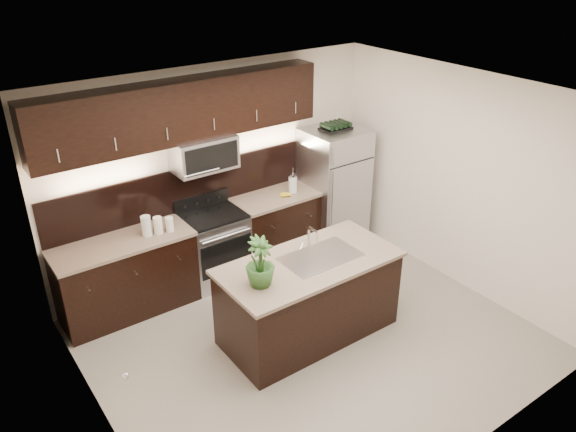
{
  "coord_description": "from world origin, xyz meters",
  "views": [
    {
      "loc": [
        -3.1,
        -3.88,
        4.05
      ],
      "look_at": [
        0.08,
        0.55,
        1.28
      ],
      "focal_mm": 35.0,
      "sensor_mm": 36.0,
      "label": 1
    }
  ],
  "objects": [
    {
      "name": "counter_run",
      "position": [
        -0.46,
        1.69,
        0.47
      ],
      "size": [
        3.51,
        0.65,
        0.94
      ],
      "color": "black",
      "rests_on": "ground"
    },
    {
      "name": "refrigerator",
      "position": [
        1.65,
        1.63,
        0.84
      ],
      "size": [
        0.81,
        0.73,
        1.68
      ],
      "primitive_type": "cube",
      "color": "#B2B2B7",
      "rests_on": "ground"
    },
    {
      "name": "wine_rack",
      "position": [
        1.65,
        1.63,
        1.72
      ],
      "size": [
        0.41,
        0.26,
        0.1
      ],
      "color": "black",
      "rests_on": "refrigerator"
    },
    {
      "name": "sink_faucet",
      "position": [
        0.19,
        0.12,
        0.96
      ],
      "size": [
        0.84,
        0.5,
        0.28
      ],
      "color": "silver",
      "rests_on": "island"
    },
    {
      "name": "plant",
      "position": [
        -0.62,
        0.04,
        1.2
      ],
      "size": [
        0.37,
        0.37,
        0.51
      ],
      "primitive_type": "imported",
      "rotation": [
        0.0,
        0.0,
        0.34
      ],
      "color": "#274D1E",
      "rests_on": "island"
    },
    {
      "name": "bananas",
      "position": [
        0.75,
        1.61,
        0.96
      ],
      "size": [
        0.2,
        0.18,
        0.05
      ],
      "primitive_type": "ellipsoid",
      "rotation": [
        0.0,
        0.0,
        -0.43
      ],
      "color": "gold",
      "rests_on": "counter_run"
    },
    {
      "name": "ground",
      "position": [
        0.0,
        0.0,
        0.0
      ],
      "size": [
        4.5,
        4.5,
        0.0
      ],
      "primitive_type": "plane",
      "color": "gray",
      "rests_on": "ground"
    },
    {
      "name": "island",
      "position": [
        0.04,
        0.11,
        0.47
      ],
      "size": [
        1.96,
        0.96,
        0.94
      ],
      "color": "black",
      "rests_on": "ground"
    },
    {
      "name": "canisters",
      "position": [
        -1.02,
        1.62,
        1.05
      ],
      "size": [
        0.36,
        0.15,
        0.24
      ],
      "rotation": [
        0.0,
        0.0,
        -0.2
      ],
      "color": "silver",
      "rests_on": "counter_run"
    },
    {
      "name": "upper_fixtures",
      "position": [
        -0.43,
        1.84,
        2.14
      ],
      "size": [
        3.49,
        0.4,
        1.66
      ],
      "color": "black",
      "rests_on": "counter_run"
    },
    {
      "name": "french_press",
      "position": [
        0.95,
        1.64,
        1.07
      ],
      "size": [
        0.12,
        0.12,
        0.34
      ],
      "rotation": [
        0.0,
        0.0,
        0.35
      ],
      "color": "silver",
      "rests_on": "counter_run"
    },
    {
      "name": "room_walls",
      "position": [
        -0.11,
        -0.04,
        1.7
      ],
      "size": [
        4.52,
        4.02,
        2.71
      ],
      "color": "silver",
      "rests_on": "ground"
    }
  ]
}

